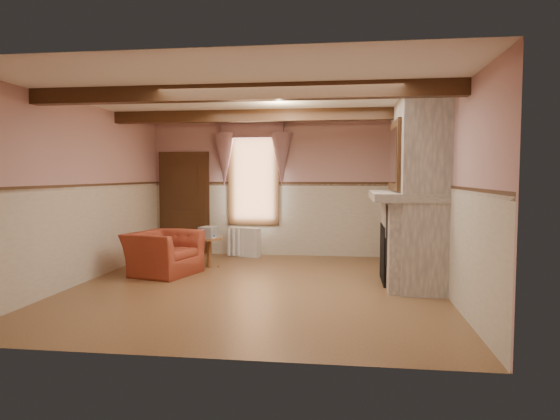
# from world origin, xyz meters

# --- Properties ---
(floor) EXTENTS (5.50, 6.00, 0.01)m
(floor) POSITION_xyz_m (0.00, 0.00, 0.00)
(floor) COLOR brown
(floor) RESTS_ON ground
(ceiling) EXTENTS (5.50, 6.00, 0.01)m
(ceiling) POSITION_xyz_m (0.00, 0.00, 2.80)
(ceiling) COLOR silver
(ceiling) RESTS_ON wall_back
(wall_back) EXTENTS (5.50, 0.02, 2.80)m
(wall_back) POSITION_xyz_m (0.00, 3.00, 1.40)
(wall_back) COLOR tan
(wall_back) RESTS_ON floor
(wall_front) EXTENTS (5.50, 0.02, 2.80)m
(wall_front) POSITION_xyz_m (0.00, -3.00, 1.40)
(wall_front) COLOR tan
(wall_front) RESTS_ON floor
(wall_left) EXTENTS (0.02, 6.00, 2.80)m
(wall_left) POSITION_xyz_m (-2.75, 0.00, 1.40)
(wall_left) COLOR tan
(wall_left) RESTS_ON floor
(wall_right) EXTENTS (0.02, 6.00, 2.80)m
(wall_right) POSITION_xyz_m (2.75, 0.00, 1.40)
(wall_right) COLOR tan
(wall_right) RESTS_ON floor
(wainscot) EXTENTS (5.50, 6.00, 1.50)m
(wainscot) POSITION_xyz_m (0.00, 0.00, 0.75)
(wainscot) COLOR beige
(wainscot) RESTS_ON floor
(chair_rail) EXTENTS (5.50, 6.00, 0.08)m
(chair_rail) POSITION_xyz_m (0.00, 0.00, 1.50)
(chair_rail) COLOR black
(chair_rail) RESTS_ON wainscot
(firebox) EXTENTS (0.20, 0.95, 0.90)m
(firebox) POSITION_xyz_m (2.00, 0.60, 0.45)
(firebox) COLOR black
(firebox) RESTS_ON floor
(armchair) EXTENTS (1.24, 1.34, 0.73)m
(armchair) POSITION_xyz_m (-1.73, 0.69, 0.36)
(armchair) COLOR maroon
(armchair) RESTS_ON floor
(side_table) EXTENTS (0.63, 0.63, 0.55)m
(side_table) POSITION_xyz_m (-1.13, 1.41, 0.28)
(side_table) COLOR brown
(side_table) RESTS_ON floor
(book_stack) EXTENTS (0.32, 0.36, 0.20)m
(book_stack) POSITION_xyz_m (-1.13, 1.39, 0.65)
(book_stack) COLOR #B7AD8C
(book_stack) RESTS_ON side_table
(radiator) EXTENTS (0.72, 0.40, 0.60)m
(radiator) POSITION_xyz_m (-0.76, 2.70, 0.30)
(radiator) COLOR silver
(radiator) RESTS_ON floor
(bowl) EXTENTS (0.36, 0.36, 0.09)m
(bowl) POSITION_xyz_m (2.24, 0.66, 1.46)
(bowl) COLOR brown
(bowl) RESTS_ON mantel
(mantel_clock) EXTENTS (0.14, 0.24, 0.20)m
(mantel_clock) POSITION_xyz_m (2.24, 1.40, 1.52)
(mantel_clock) COLOR black
(mantel_clock) RESTS_ON mantel
(oil_lamp) EXTENTS (0.11, 0.11, 0.28)m
(oil_lamp) POSITION_xyz_m (2.24, 1.14, 1.56)
(oil_lamp) COLOR #BC7635
(oil_lamp) RESTS_ON mantel
(candle_red) EXTENTS (0.06, 0.06, 0.16)m
(candle_red) POSITION_xyz_m (2.24, -0.20, 1.50)
(candle_red) COLOR #B01915
(candle_red) RESTS_ON mantel
(jar_yellow) EXTENTS (0.06, 0.06, 0.12)m
(jar_yellow) POSITION_xyz_m (2.24, 0.41, 1.48)
(jar_yellow) COLOR gold
(jar_yellow) RESTS_ON mantel
(fireplace) EXTENTS (0.85, 2.00, 2.80)m
(fireplace) POSITION_xyz_m (2.42, 0.60, 1.40)
(fireplace) COLOR gray
(fireplace) RESTS_ON floor
(mantel) EXTENTS (1.05, 2.05, 0.12)m
(mantel) POSITION_xyz_m (2.24, 0.60, 1.36)
(mantel) COLOR gray
(mantel) RESTS_ON fireplace
(overmantel_mirror) EXTENTS (0.06, 1.44, 1.04)m
(overmantel_mirror) POSITION_xyz_m (2.06, 0.60, 1.97)
(overmantel_mirror) COLOR silver
(overmantel_mirror) RESTS_ON fireplace
(door) EXTENTS (1.10, 0.10, 2.10)m
(door) POSITION_xyz_m (-2.10, 2.94, 1.05)
(door) COLOR black
(door) RESTS_ON floor
(window) EXTENTS (1.06, 0.08, 2.02)m
(window) POSITION_xyz_m (-0.60, 2.97, 1.65)
(window) COLOR white
(window) RESTS_ON wall_back
(window_drapes) EXTENTS (1.30, 0.14, 1.40)m
(window_drapes) POSITION_xyz_m (-0.60, 2.88, 2.25)
(window_drapes) COLOR gray
(window_drapes) RESTS_ON wall_back
(ceiling_beam_front) EXTENTS (5.50, 0.18, 0.20)m
(ceiling_beam_front) POSITION_xyz_m (0.00, -1.20, 2.70)
(ceiling_beam_front) COLOR black
(ceiling_beam_front) RESTS_ON ceiling
(ceiling_beam_back) EXTENTS (5.50, 0.18, 0.20)m
(ceiling_beam_back) POSITION_xyz_m (0.00, 1.20, 2.70)
(ceiling_beam_back) COLOR black
(ceiling_beam_back) RESTS_ON ceiling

